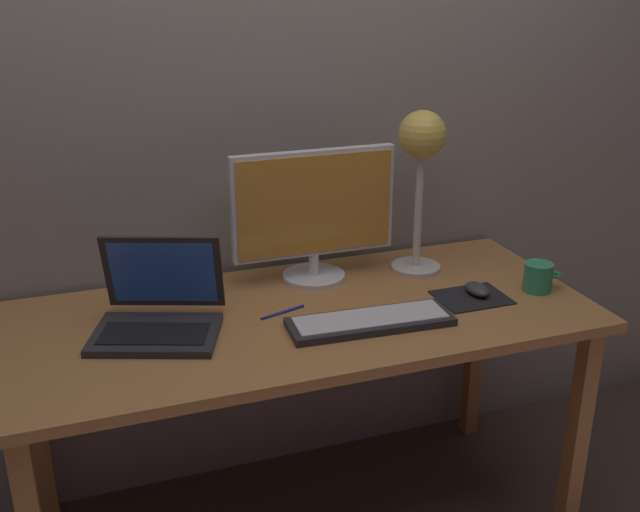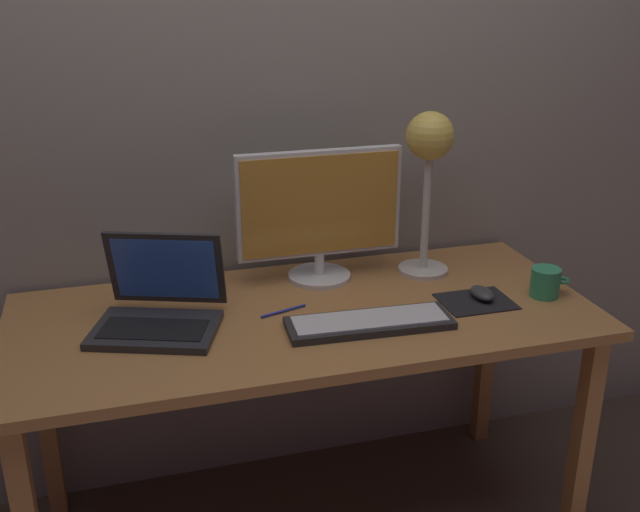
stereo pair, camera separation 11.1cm
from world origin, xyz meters
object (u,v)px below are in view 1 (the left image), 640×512
(monitor, at_px, (314,211))
(desk_lamp, at_px, (421,153))
(keyboard_main, at_px, (370,321))
(pen, at_px, (283,312))
(coffee_mug, at_px, (538,277))
(laptop, at_px, (159,304))
(mouse, at_px, (477,289))

(monitor, height_order, desk_lamp, desk_lamp)
(keyboard_main, distance_m, desk_lamp, 0.55)
(pen, bearing_deg, keyboard_main, -36.50)
(coffee_mug, bearing_deg, keyboard_main, -174.95)
(monitor, relative_size, laptop, 1.27)
(mouse, relative_size, coffee_mug, 0.81)
(desk_lamp, distance_m, pen, 0.63)
(monitor, distance_m, keyboard_main, 0.41)
(mouse, xyz_separation_m, coffee_mug, (0.19, -0.03, 0.02))
(keyboard_main, distance_m, mouse, 0.37)
(laptop, relative_size, mouse, 4.07)
(monitor, height_order, coffee_mug, monitor)
(monitor, distance_m, laptop, 0.54)
(keyboard_main, relative_size, desk_lamp, 0.90)
(keyboard_main, height_order, mouse, mouse)
(mouse, xyz_separation_m, pen, (-0.56, 0.07, -0.02))
(mouse, bearing_deg, monitor, 145.77)
(keyboard_main, height_order, pen, keyboard_main)
(laptop, xyz_separation_m, desk_lamp, (0.81, 0.14, 0.31))
(monitor, height_order, mouse, monitor)
(desk_lamp, bearing_deg, laptop, -170.47)
(pen, bearing_deg, laptop, 175.15)
(pen, bearing_deg, coffee_mug, -7.45)
(mouse, height_order, coffee_mug, coffee_mug)
(mouse, bearing_deg, pen, 172.65)
(mouse, bearing_deg, desk_lamp, 108.55)
(coffee_mug, bearing_deg, pen, 172.55)
(mouse, bearing_deg, laptop, 173.56)
(keyboard_main, relative_size, mouse, 4.65)
(mouse, distance_m, coffee_mug, 0.19)
(keyboard_main, relative_size, pen, 3.19)
(coffee_mug, bearing_deg, monitor, 153.06)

